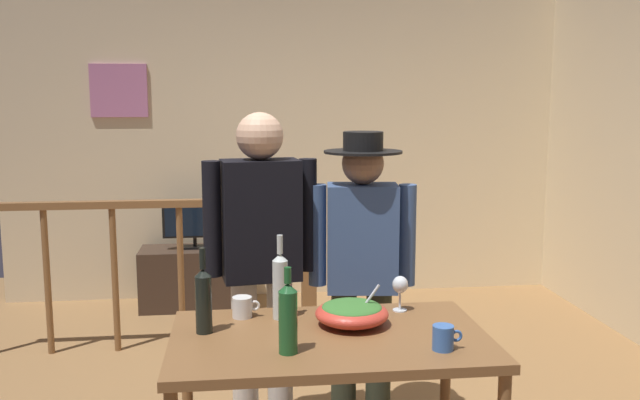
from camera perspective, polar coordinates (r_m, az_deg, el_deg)
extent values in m
cube|color=beige|center=(5.99, -2.76, 5.63)|extent=(4.83, 0.10, 2.86)
cube|color=#BA709D|center=(5.99, -16.36, 8.71)|extent=(0.46, 0.03, 0.44)
cylinder|color=brown|center=(5.01, -21.68, -6.38)|extent=(0.04, 0.04, 1.00)
cylinder|color=brown|center=(4.91, -16.65, -6.41)|extent=(0.04, 0.04, 1.00)
cylinder|color=brown|center=(4.86, -11.46, -6.39)|extent=(0.04, 0.04, 1.00)
cylinder|color=brown|center=(4.84, -6.19, -6.31)|extent=(0.04, 0.04, 1.00)
cylinder|color=brown|center=(4.86, -0.93, -6.19)|extent=(0.04, 0.04, 1.00)
cube|color=brown|center=(4.77, -14.30, -0.32)|extent=(2.30, 0.07, 0.05)
cube|color=brown|center=(4.85, -0.93, -5.62)|extent=(0.10, 0.10, 1.10)
cube|color=#38281E|center=(5.83, -10.25, -6.35)|extent=(0.90, 0.40, 0.50)
cube|color=black|center=(5.77, -10.32, -3.86)|extent=(0.20, 0.12, 0.02)
cylinder|color=black|center=(5.76, -10.33, -3.37)|extent=(0.03, 0.03, 0.08)
cube|color=black|center=(5.69, -10.40, -1.58)|extent=(0.51, 0.06, 0.30)
cube|color=black|center=(5.66, -10.42, -1.63)|extent=(0.47, 0.01, 0.27)
cube|color=brown|center=(2.88, 0.80, -11.52)|extent=(1.30, 0.79, 0.04)
cylinder|color=brown|center=(3.35, -10.94, -15.85)|extent=(0.05, 0.05, 0.73)
cylinder|color=brown|center=(3.48, 10.36, -14.86)|extent=(0.05, 0.05, 0.73)
ellipsoid|color=#CC3D2D|center=(2.98, 2.66, -9.40)|extent=(0.32, 0.32, 0.10)
ellipsoid|color=#38702D|center=(2.97, 2.66, -8.90)|extent=(0.26, 0.26, 0.05)
cylinder|color=silver|center=(2.98, 3.88, -8.51)|extent=(0.12, 0.01, 0.16)
cylinder|color=silver|center=(3.20, 6.63, -9.06)|extent=(0.06, 0.06, 0.01)
cylinder|color=silver|center=(3.19, 6.65, -8.28)|extent=(0.01, 0.01, 0.09)
ellipsoid|color=silver|center=(3.17, 6.67, -6.98)|extent=(0.07, 0.07, 0.08)
cylinder|color=silver|center=(3.05, -3.32, -7.44)|extent=(0.07, 0.07, 0.26)
cone|color=silver|center=(3.01, -3.34, -4.77)|extent=(0.07, 0.07, 0.03)
cylinder|color=silver|center=(3.00, -3.35, -3.71)|extent=(0.03, 0.03, 0.08)
cylinder|color=#1E5628|center=(2.65, -2.67, -10.12)|extent=(0.07, 0.07, 0.24)
cone|color=#1E5628|center=(2.61, -2.69, -7.25)|extent=(0.07, 0.07, 0.03)
cylinder|color=#1E5628|center=(2.60, -2.70, -6.26)|extent=(0.03, 0.03, 0.06)
cylinder|color=black|center=(2.91, -9.63, -8.56)|extent=(0.07, 0.07, 0.24)
cone|color=black|center=(2.87, -9.70, -5.96)|extent=(0.07, 0.07, 0.03)
cylinder|color=black|center=(2.86, -9.73, -4.81)|extent=(0.03, 0.03, 0.09)
cylinder|color=#3866B2|center=(2.75, 10.17, -11.18)|extent=(0.08, 0.08, 0.10)
torus|color=#3866B2|center=(2.76, 11.26, -11.00)|extent=(0.05, 0.01, 0.05)
cylinder|color=white|center=(3.10, -6.48, -8.83)|extent=(0.09, 0.09, 0.09)
torus|color=white|center=(3.10, -5.44, -8.72)|extent=(0.05, 0.01, 0.05)
cylinder|color=beige|center=(3.61, -3.33, -12.87)|extent=(0.13, 0.13, 0.84)
cylinder|color=beige|center=(3.58, -6.24, -13.07)|extent=(0.13, 0.13, 0.84)
cube|color=black|center=(3.40, -4.93, -1.66)|extent=(0.40, 0.27, 0.60)
cylinder|color=black|center=(3.44, -1.01, -1.25)|extent=(0.09, 0.09, 0.57)
cylinder|color=black|center=(3.37, -8.95, -1.57)|extent=(0.09, 0.09, 0.57)
sphere|color=#D8A884|center=(3.35, -5.02, 5.31)|extent=(0.23, 0.23, 0.23)
cylinder|color=#2D3323|center=(3.67, 4.86, -13.17)|extent=(0.13, 0.13, 0.76)
cylinder|color=#2D3323|center=(3.66, 1.98, -13.21)|extent=(0.13, 0.13, 0.76)
cube|color=#3D5684|center=(3.47, 3.52, -3.14)|extent=(0.38, 0.26, 0.54)
cylinder|color=#3D5684|center=(3.49, 7.22, -2.91)|extent=(0.09, 0.09, 0.51)
cylinder|color=#3D5684|center=(3.46, -0.21, -2.92)|extent=(0.09, 0.09, 0.51)
sphere|color=#A37556|center=(3.42, 3.58, 3.04)|extent=(0.21, 0.21, 0.21)
cylinder|color=black|center=(3.41, 3.59, 4.01)|extent=(0.39, 0.39, 0.01)
cylinder|color=black|center=(3.41, 3.59, 4.85)|extent=(0.20, 0.20, 0.10)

